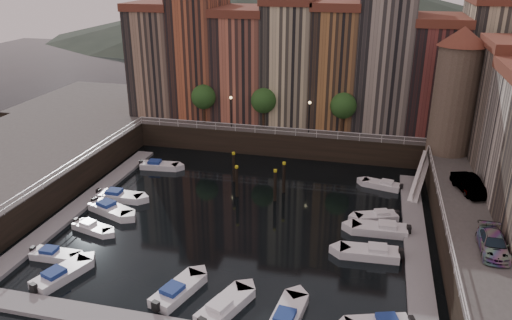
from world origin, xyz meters
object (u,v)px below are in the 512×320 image
(boat_left_0, at_px, (54,255))
(car_c, at_px, (493,245))
(corner_tower, at_px, (456,89))
(car_b, at_px, (469,185))
(mooring_pilings, at_px, (257,178))
(car_a, at_px, (467,185))
(boat_left_1, at_px, (92,228))
(boat_left_2, at_px, (110,209))
(gangway, at_px, (421,174))

(boat_left_0, bearing_deg, car_c, 6.42)
(corner_tower, relative_size, car_b, 2.95)
(corner_tower, bearing_deg, mooring_pilings, -155.03)
(boat_left_0, bearing_deg, car_a, 23.28)
(boat_left_1, relative_size, boat_left_2, 0.81)
(boat_left_2, xyz_separation_m, car_c, (33.54, -4.09, 3.28))
(gangway, height_order, mooring_pilings, gangway)
(car_c, bearing_deg, boat_left_1, 179.94)
(boat_left_0, bearing_deg, boat_left_1, 82.60)
(corner_tower, bearing_deg, boat_left_1, -147.50)
(boat_left_1, relative_size, car_a, 1.05)
(mooring_pilings, xyz_separation_m, car_a, (20.42, -1.29, 2.03))
(mooring_pilings, bearing_deg, boat_left_2, -148.21)
(mooring_pilings, xyz_separation_m, boat_left_2, (-12.84, -7.96, -1.25))
(corner_tower, height_order, car_a, corner_tower)
(boat_left_1, height_order, car_a, car_a)
(boat_left_0, bearing_deg, boat_left_2, 85.87)
(gangway, distance_m, car_a, 7.19)
(corner_tower, height_order, gangway, corner_tower)
(corner_tower, distance_m, car_a, 12.35)
(boat_left_2, bearing_deg, corner_tower, 49.04)
(corner_tower, relative_size, car_c, 2.95)
(boat_left_1, bearing_deg, car_a, 32.06)
(boat_left_1, bearing_deg, car_b, 31.50)
(boat_left_1, xyz_separation_m, car_b, (33.30, 9.91, 3.45))
(mooring_pilings, height_order, boat_left_2, mooring_pilings)
(corner_tower, height_order, car_b, corner_tower)
(corner_tower, xyz_separation_m, car_a, (0.71, -10.47, -6.51))
(corner_tower, height_order, mooring_pilings, corner_tower)
(car_a, bearing_deg, boat_left_1, -178.61)
(corner_tower, relative_size, gangway, 1.66)
(corner_tower, distance_m, boat_left_0, 42.92)
(car_a, height_order, car_c, car_a)
(corner_tower, distance_m, mooring_pilings, 23.37)
(gangway, height_order, boat_left_1, gangway)
(boat_left_0, bearing_deg, gangway, 34.12)
(mooring_pilings, height_order, boat_left_1, mooring_pilings)
(car_a, bearing_deg, boat_left_2, 175.61)
(boat_left_0, relative_size, car_b, 0.91)
(corner_tower, bearing_deg, gangway, -122.80)
(boat_left_0, relative_size, car_c, 0.92)
(car_a, bearing_deg, car_b, -88.37)
(car_b, bearing_deg, corner_tower, 75.76)
(corner_tower, distance_m, boat_left_2, 38.08)
(corner_tower, distance_m, car_c, 22.24)
(gangway, distance_m, car_c, 17.27)
(car_a, bearing_deg, mooring_pilings, 160.66)
(mooring_pilings, height_order, car_b, car_b)
(gangway, xyz_separation_m, boat_left_2, (-29.66, -12.64, -1.52))
(boat_left_2, xyz_separation_m, car_b, (33.37, 6.35, 3.37))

